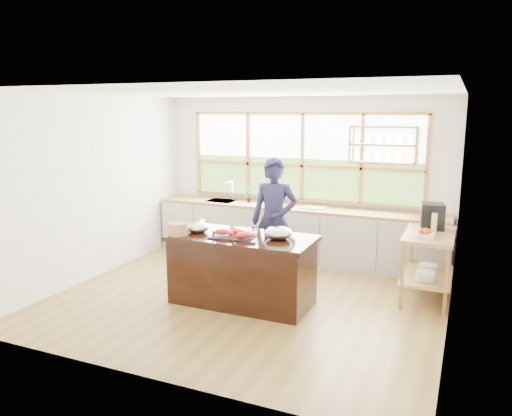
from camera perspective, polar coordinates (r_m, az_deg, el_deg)
The scene contains 18 objects.
ground_plane at distance 6.82m, azimuth -0.84°, elevation -10.16°, with size 5.00×5.00×0.00m, color olive.
room_shell at distance 6.86m, azimuth 1.06°, elevation 5.05°, with size 5.02×4.52×2.71m.
back_counter at distance 8.42m, azimuth 4.45°, elevation -2.80°, with size 4.90×0.63×0.90m.
right_shelf_unit at distance 6.96m, azimuth 19.07°, elevation -5.12°, with size 0.62×1.10×0.90m.
island at distance 6.50m, azimuth -1.58°, elevation -7.02°, with size 1.85×0.90×0.90m.
cook at distance 7.17m, azimuth 2.09°, elevation -1.50°, with size 0.66×0.44×1.82m, color #191938.
potted_plant at distance 8.67m, azimuth -0.87°, elevation 1.51°, with size 0.13×0.09×0.25m, color slate.
cutting_board at distance 8.22m, azimuth 6.65°, elevation 0.05°, with size 0.40×0.30×0.01m, color green.
espresso_machine at distance 7.13m, azimuth 19.50°, elevation -0.88°, with size 0.30×0.32×0.34m, color black.
wine_bottle at distance 6.79m, azimuth 19.69°, elevation -1.75°, with size 0.07×0.07×0.28m, color #96B357.
fruit_bowl at distance 6.66m, azimuth 18.68°, elevation -2.80°, with size 0.25×0.25×0.11m.
slate_board at distance 6.34m, azimuth -2.63°, elevation -3.22°, with size 0.55×0.40×0.02m, color black.
lobster_pile at distance 6.31m, azimuth -2.46°, elevation -2.81°, with size 0.52×0.44×0.08m.
mixing_bowl_left at distance 6.60m, azimuth -6.69°, elevation -2.21°, with size 0.30×0.30×0.14m, color #B4B7BC.
mixing_bowl_right at distance 6.23m, azimuth 2.59°, elevation -2.86°, with size 0.35×0.35×0.17m, color #B4B7BC.
wine_glass at distance 5.98m, azimuth -0.17°, elevation -2.57°, with size 0.08×0.08×0.22m.
wicker_basket at distance 6.48m, azimuth -8.95°, elevation -2.38°, with size 0.25×0.25×0.16m, color #A7724B.
parchment_roll at distance 6.92m, azimuth -6.18°, elevation -1.78°, with size 0.08×0.08×0.30m, color white.
Camera 1 is at (2.61, -5.80, 2.48)m, focal length 35.00 mm.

